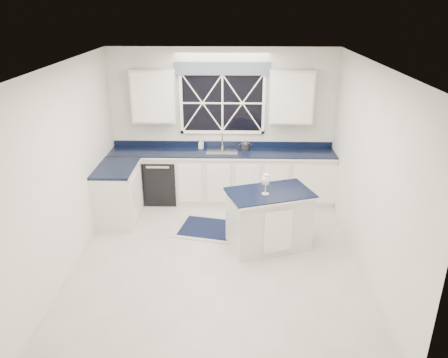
{
  "coord_description": "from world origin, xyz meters",
  "views": [
    {
      "loc": [
        0.22,
        -5.37,
        3.43
      ],
      "look_at": [
        0.07,
        0.4,
        1.05
      ],
      "focal_mm": 35.0,
      "sensor_mm": 36.0,
      "label": 1
    }
  ],
  "objects_px": {
    "kettle": "(245,146)",
    "soap_bottle": "(201,144)",
    "faucet": "(222,140)",
    "island": "(269,219)",
    "wine_glass": "(266,181)",
    "dishwasher": "(162,179)"
  },
  "relations": [
    {
      "from": "faucet",
      "to": "kettle",
      "type": "xyz_separation_m",
      "value": [
        0.42,
        -0.1,
        -0.08
      ]
    },
    {
      "from": "kettle",
      "to": "soap_bottle",
      "type": "bearing_deg",
      "value": 166.05
    },
    {
      "from": "faucet",
      "to": "soap_bottle",
      "type": "distance_m",
      "value": 0.39
    },
    {
      "from": "faucet",
      "to": "wine_glass",
      "type": "bearing_deg",
      "value": -70.53
    },
    {
      "from": "faucet",
      "to": "soap_bottle",
      "type": "height_order",
      "value": "faucet"
    },
    {
      "from": "dishwasher",
      "to": "island",
      "type": "xyz_separation_m",
      "value": [
        1.84,
        -1.6,
        0.03
      ]
    },
    {
      "from": "island",
      "to": "wine_glass",
      "type": "distance_m",
      "value": 0.65
    },
    {
      "from": "kettle",
      "to": "soap_bottle",
      "type": "xyz_separation_m",
      "value": [
        -0.8,
        0.07,
        0.0
      ]
    },
    {
      "from": "wine_glass",
      "to": "faucet",
      "type": "bearing_deg",
      "value": 109.47
    },
    {
      "from": "faucet",
      "to": "wine_glass",
      "type": "distance_m",
      "value": 1.99
    },
    {
      "from": "faucet",
      "to": "island",
      "type": "height_order",
      "value": "faucet"
    },
    {
      "from": "wine_glass",
      "to": "soap_bottle",
      "type": "xyz_separation_m",
      "value": [
        -1.04,
        1.85,
        -0.06
      ]
    },
    {
      "from": "dishwasher",
      "to": "wine_glass",
      "type": "height_order",
      "value": "wine_glass"
    },
    {
      "from": "island",
      "to": "wine_glass",
      "type": "height_order",
      "value": "wine_glass"
    },
    {
      "from": "faucet",
      "to": "wine_glass",
      "type": "height_order",
      "value": "faucet"
    },
    {
      "from": "soap_bottle",
      "to": "dishwasher",
      "type": "bearing_deg",
      "value": -166.75
    },
    {
      "from": "dishwasher",
      "to": "kettle",
      "type": "distance_m",
      "value": 1.64
    },
    {
      "from": "faucet",
      "to": "soap_bottle",
      "type": "bearing_deg",
      "value": -176.18
    },
    {
      "from": "kettle",
      "to": "wine_glass",
      "type": "height_order",
      "value": "wine_glass"
    },
    {
      "from": "kettle",
      "to": "island",
      "type": "bearing_deg",
      "value": -87.98
    },
    {
      "from": "soap_bottle",
      "to": "island",
      "type": "bearing_deg",
      "value": -57.7
    },
    {
      "from": "dishwasher",
      "to": "wine_glass",
      "type": "bearing_deg",
      "value": -43.61
    }
  ]
}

